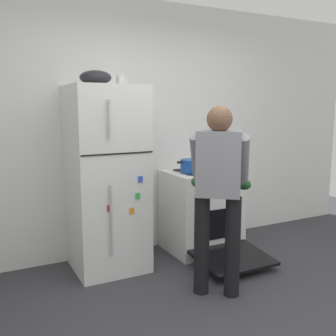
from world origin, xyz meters
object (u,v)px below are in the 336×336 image
(person_cook, at_px, (218,185))
(coffee_mug, at_px, (121,81))
(stove_range, at_px, (202,212))
(refrigerator, at_px, (107,179))
(red_pot, at_px, (191,166))
(pepper_mill, at_px, (214,158))
(mixing_bowl, at_px, (96,78))

(person_cook, xyz_separation_m, coffee_mug, (-0.48, 0.99, 0.89))
(stove_range, bearing_deg, refrigerator, 179.08)
(red_pot, xyz_separation_m, coffee_mug, (-0.74, 0.10, 0.87))
(refrigerator, bearing_deg, stove_range, -0.92)
(pepper_mill, distance_m, mixing_bowl, 1.71)
(stove_range, bearing_deg, coffee_mug, 175.71)
(refrigerator, bearing_deg, coffee_mug, 15.40)
(refrigerator, relative_size, coffee_mug, 15.98)
(person_cook, bearing_deg, coffee_mug, 115.59)
(refrigerator, bearing_deg, mixing_bowl, 179.78)
(red_pot, xyz_separation_m, mixing_bowl, (-1.01, 0.05, 0.89))
(stove_range, xyz_separation_m, coffee_mug, (-0.90, 0.07, 1.40))
(person_cook, bearing_deg, stove_range, 65.23)
(stove_range, relative_size, person_cook, 0.76)
(refrigerator, xyz_separation_m, mixing_bowl, (-0.08, 0.00, 0.96))
(person_cook, distance_m, coffee_mug, 1.41)
(refrigerator, xyz_separation_m, stove_range, (1.09, -0.02, -0.46))
(red_pot, bearing_deg, stove_range, 11.40)
(red_pot, bearing_deg, person_cook, -106.65)
(person_cook, bearing_deg, mixing_bowl, 128.03)
(person_cook, distance_m, mixing_bowl, 1.50)
(refrigerator, relative_size, mixing_bowl, 6.11)
(mixing_bowl, bearing_deg, stove_range, -0.87)
(refrigerator, bearing_deg, pepper_mill, 8.22)
(person_cook, xyz_separation_m, mixing_bowl, (-0.74, 0.94, 0.91))
(coffee_mug, bearing_deg, red_pot, -7.66)
(coffee_mug, distance_m, mixing_bowl, 0.27)
(person_cook, xyz_separation_m, red_pot, (0.27, 0.89, 0.01))
(person_cook, bearing_deg, red_pot, 73.35)
(pepper_mill, bearing_deg, refrigerator, -171.78)
(coffee_mug, relative_size, pepper_mill, 0.56)
(person_cook, relative_size, red_pot, 4.75)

